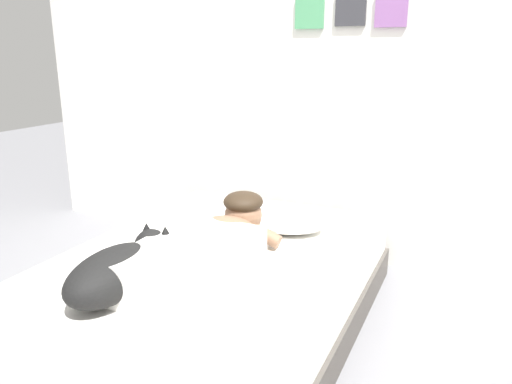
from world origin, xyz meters
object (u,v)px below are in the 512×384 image
Objects in this scene: coffee_cup at (267,221)px; cell_phone at (156,248)px; dog at (120,270)px; person_lying at (207,248)px; pillow at (278,220)px; bed at (213,291)px.

cell_phone is (-0.37, -0.52, -0.03)m from coffee_cup.
coffee_cup is at bearing 76.91° from dog.
person_lying reaches higher than coffee_cup.
person_lying reaches higher than dog.
coffee_cup reaches higher than cell_phone.
bed is at bearing -108.88° from pillow.
pillow is at bearing 49.27° from cell_phone.
bed is at bearing 10.83° from cell_phone.
cell_phone is at bearing -125.76° from coffee_cup.
coffee_cup is (-0.07, 0.01, -0.02)m from pillow.
dog reaches higher than pillow.
bed is at bearing -100.80° from coffee_cup.
cell_phone is at bearing 108.87° from dog.
pillow is 0.90× the size of dog.
coffee_cup is 0.89× the size of cell_phone.
person_lying reaches higher than pillow.
person_lying is (0.07, -0.16, 0.30)m from bed.
coffee_cup is at bearing 79.20° from bed.
person_lying is at bearing -16.76° from cell_phone.
dog is at bearing -106.99° from pillow.
dog is 0.99m from coffee_cup.
pillow is 0.63m from person_lying.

